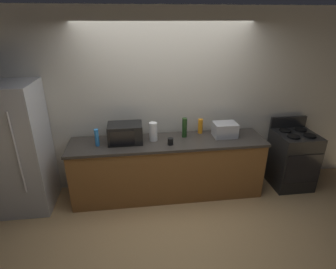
{
  "coord_description": "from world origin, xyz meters",
  "views": [
    {
      "loc": [
        -0.47,
        -3.13,
        2.52
      ],
      "look_at": [
        0.0,
        0.4,
        1.0
      ],
      "focal_mm": 28.95,
      "sensor_mm": 36.0,
      "label": 1
    }
  ],
  "objects_px": {
    "refrigerator": "(18,149)",
    "microwave": "(125,133)",
    "bottle_spray_cleaner": "(97,138)",
    "mug_black": "(170,141)",
    "toaster_oven": "(225,130)",
    "paper_towel_roll": "(153,132)",
    "bottle_dish_soap": "(200,126)",
    "bottle_wine": "(185,128)",
    "stove_range": "(292,159)"
  },
  "relations": [
    {
      "from": "bottle_wine",
      "to": "mug_black",
      "type": "bearing_deg",
      "value": -134.82
    },
    {
      "from": "bottle_wine",
      "to": "toaster_oven",
      "type": "bearing_deg",
      "value": -5.34
    },
    {
      "from": "stove_range",
      "to": "bottle_dish_soap",
      "type": "relative_size",
      "value": 4.82
    },
    {
      "from": "bottle_spray_cleaner",
      "to": "refrigerator",
      "type": "bearing_deg",
      "value": 178.47
    },
    {
      "from": "bottle_spray_cleaner",
      "to": "bottle_dish_soap",
      "type": "distance_m",
      "value": 1.54
    },
    {
      "from": "microwave",
      "to": "toaster_oven",
      "type": "bearing_deg",
      "value": 0.48
    },
    {
      "from": "toaster_oven",
      "to": "bottle_dish_soap",
      "type": "height_order",
      "value": "bottle_dish_soap"
    },
    {
      "from": "microwave",
      "to": "mug_black",
      "type": "distance_m",
      "value": 0.65
    },
    {
      "from": "stove_range",
      "to": "bottle_spray_cleaner",
      "type": "height_order",
      "value": "bottle_spray_cleaner"
    },
    {
      "from": "microwave",
      "to": "bottle_spray_cleaner",
      "type": "height_order",
      "value": "microwave"
    },
    {
      "from": "toaster_oven",
      "to": "bottle_dish_soap",
      "type": "xyz_separation_m",
      "value": [
        -0.33,
        0.17,
        0.01
      ]
    },
    {
      "from": "stove_range",
      "to": "mug_black",
      "type": "relative_size",
      "value": 11.1
    },
    {
      "from": "microwave",
      "to": "bottle_wine",
      "type": "relative_size",
      "value": 1.63
    },
    {
      "from": "bottle_spray_cleaner",
      "to": "mug_black",
      "type": "height_order",
      "value": "bottle_spray_cleaner"
    },
    {
      "from": "bottle_dish_soap",
      "to": "mug_black",
      "type": "xyz_separation_m",
      "value": [
        -0.51,
        -0.36,
        -0.06
      ]
    },
    {
      "from": "refrigerator",
      "to": "bottle_dish_soap",
      "type": "relative_size",
      "value": 8.03
    },
    {
      "from": "bottle_spray_cleaner",
      "to": "bottle_wine",
      "type": "distance_m",
      "value": 1.26
    },
    {
      "from": "mug_black",
      "to": "bottle_spray_cleaner",
      "type": "bearing_deg",
      "value": 174.31
    },
    {
      "from": "microwave",
      "to": "toaster_oven",
      "type": "relative_size",
      "value": 1.41
    },
    {
      "from": "bottle_spray_cleaner",
      "to": "mug_black",
      "type": "distance_m",
      "value": 1.02
    },
    {
      "from": "refrigerator",
      "to": "paper_towel_roll",
      "type": "xyz_separation_m",
      "value": [
        1.84,
        0.05,
        0.13
      ]
    },
    {
      "from": "bottle_spray_cleaner",
      "to": "mug_black",
      "type": "xyz_separation_m",
      "value": [
        1.01,
        -0.1,
        -0.07
      ]
    },
    {
      "from": "paper_towel_roll",
      "to": "mug_black",
      "type": "distance_m",
      "value": 0.3
    },
    {
      "from": "stove_range",
      "to": "paper_towel_roll",
      "type": "xyz_separation_m",
      "value": [
        -2.21,
        0.05,
        0.57
      ]
    },
    {
      "from": "toaster_oven",
      "to": "bottle_dish_soap",
      "type": "bearing_deg",
      "value": 153.06
    },
    {
      "from": "refrigerator",
      "to": "microwave",
      "type": "relative_size",
      "value": 3.75
    },
    {
      "from": "refrigerator",
      "to": "mug_black",
      "type": "xyz_separation_m",
      "value": [
        2.07,
        -0.13,
        0.05
      ]
    },
    {
      "from": "bottle_dish_soap",
      "to": "refrigerator",
      "type": "bearing_deg",
      "value": -174.92
    },
    {
      "from": "microwave",
      "to": "bottle_wine",
      "type": "xyz_separation_m",
      "value": [
        0.87,
        0.07,
        0.01
      ]
    },
    {
      "from": "paper_towel_roll",
      "to": "bottle_wine",
      "type": "distance_m",
      "value": 0.47
    },
    {
      "from": "paper_towel_roll",
      "to": "bottle_wine",
      "type": "relative_size",
      "value": 0.92
    },
    {
      "from": "mug_black",
      "to": "toaster_oven",
      "type": "bearing_deg",
      "value": 12.6
    },
    {
      "from": "refrigerator",
      "to": "toaster_oven",
      "type": "xyz_separation_m",
      "value": [
        2.91,
        0.06,
        0.1
      ]
    },
    {
      "from": "toaster_oven",
      "to": "bottle_wine",
      "type": "height_order",
      "value": "bottle_wine"
    },
    {
      "from": "bottle_spray_cleaner",
      "to": "stove_range",
      "type": "bearing_deg",
      "value": 0.54
    },
    {
      "from": "stove_range",
      "to": "mug_black",
      "type": "xyz_separation_m",
      "value": [
        -1.98,
        -0.13,
        0.49
      ]
    },
    {
      "from": "refrigerator",
      "to": "microwave",
      "type": "height_order",
      "value": "refrigerator"
    },
    {
      "from": "refrigerator",
      "to": "microwave",
      "type": "distance_m",
      "value": 1.45
    },
    {
      "from": "stove_range",
      "to": "bottle_wine",
      "type": "height_order",
      "value": "bottle_wine"
    },
    {
      "from": "bottle_wine",
      "to": "paper_towel_roll",
      "type": "bearing_deg",
      "value": -171.95
    },
    {
      "from": "bottle_dish_soap",
      "to": "microwave",
      "type": "bearing_deg",
      "value": -170.92
    },
    {
      "from": "toaster_oven",
      "to": "mug_black",
      "type": "bearing_deg",
      "value": -167.4
    },
    {
      "from": "refrigerator",
      "to": "toaster_oven",
      "type": "bearing_deg",
      "value": 1.19
    },
    {
      "from": "bottle_wine",
      "to": "bottle_spray_cleaner",
      "type": "bearing_deg",
      "value": -173.4
    },
    {
      "from": "mug_black",
      "to": "stove_range",
      "type": "bearing_deg",
      "value": 3.72
    },
    {
      "from": "refrigerator",
      "to": "bottle_wine",
      "type": "xyz_separation_m",
      "value": [
        2.31,
        0.12,
        0.15
      ]
    },
    {
      "from": "paper_towel_roll",
      "to": "bottle_dish_soap",
      "type": "xyz_separation_m",
      "value": [
        0.74,
        0.18,
        -0.02
      ]
    },
    {
      "from": "bottle_dish_soap",
      "to": "bottle_wine",
      "type": "relative_size",
      "value": 0.76
    },
    {
      "from": "refrigerator",
      "to": "bottle_spray_cleaner",
      "type": "relative_size",
      "value": 7.41
    },
    {
      "from": "stove_range",
      "to": "microwave",
      "type": "relative_size",
      "value": 2.25
    }
  ]
}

